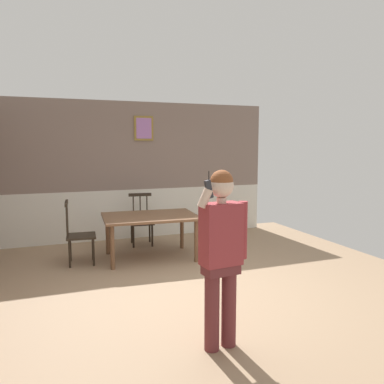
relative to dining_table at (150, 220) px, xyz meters
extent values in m
plane|color=#9E7F60|center=(0.10, -1.65, -0.65)|extent=(7.05, 7.05, 0.00)
cube|color=gray|center=(0.10, 1.55, 1.24)|extent=(5.65, 0.12, 1.76)
cube|color=silver|center=(0.10, 1.56, -0.15)|extent=(5.65, 0.14, 1.01)
cube|color=silver|center=(0.10, 1.53, 0.36)|extent=(5.65, 0.05, 0.06)
cube|color=olive|center=(0.27, 1.48, 1.59)|extent=(0.39, 0.03, 0.49)
cube|color=#AF74BC|center=(0.27, 1.46, 1.59)|extent=(0.31, 0.01, 0.41)
cube|color=brown|center=(0.00, 0.00, 0.06)|extent=(1.62, 1.19, 0.04)
cylinder|color=brown|center=(-0.70, -0.40, -0.30)|extent=(0.07, 0.07, 0.69)
cylinder|color=brown|center=(0.64, -0.49, -0.30)|extent=(0.07, 0.07, 0.69)
cylinder|color=brown|center=(-0.64, 0.49, -0.30)|extent=(0.07, 0.07, 0.69)
cylinder|color=brown|center=(0.70, 0.40, -0.30)|extent=(0.07, 0.07, 0.69)
cube|color=#2D2319|center=(0.06, 0.89, -0.22)|extent=(0.49, 0.49, 0.03)
cube|color=#2D2319|center=(0.08, 1.09, 0.30)|extent=(0.44, 0.09, 0.06)
cylinder|color=#2D2319|center=(0.22, 1.07, 0.06)|extent=(0.02, 0.02, 0.53)
cylinder|color=#2D2319|center=(0.08, 1.09, 0.06)|extent=(0.02, 0.02, 0.53)
cylinder|color=#2D2319|center=(-0.05, 1.11, 0.06)|extent=(0.02, 0.02, 0.53)
cylinder|color=#2D2319|center=(0.21, 0.70, -0.44)|extent=(0.04, 0.04, 0.41)
cylinder|color=#2D2319|center=(-0.13, 0.74, -0.44)|extent=(0.04, 0.04, 0.41)
cylinder|color=#2D2319|center=(0.26, 1.05, -0.44)|extent=(0.04, 0.04, 0.41)
cylinder|color=#2D2319|center=(-0.09, 1.09, -0.44)|extent=(0.04, 0.04, 0.41)
cube|color=#2D2319|center=(-1.12, 0.08, -0.20)|extent=(0.49, 0.49, 0.03)
cube|color=#2D2319|center=(-1.33, 0.09, 0.35)|extent=(0.08, 0.45, 0.06)
cylinder|color=#2D2319|center=(-1.32, 0.23, 0.10)|extent=(0.02, 0.02, 0.56)
cylinder|color=#2D2319|center=(-1.33, 0.09, 0.10)|extent=(0.02, 0.02, 0.56)
cylinder|color=#2D2319|center=(-1.34, -0.04, 0.10)|extent=(0.02, 0.02, 0.56)
cylinder|color=#2D2319|center=(-0.93, 0.24, -0.43)|extent=(0.04, 0.04, 0.44)
cylinder|color=#2D2319|center=(-0.96, -0.12, -0.43)|extent=(0.04, 0.04, 0.44)
cylinder|color=#2D2319|center=(-1.29, 0.27, -0.43)|extent=(0.04, 0.04, 0.44)
cylinder|color=#2D2319|center=(-1.32, -0.09, -0.43)|extent=(0.04, 0.04, 0.44)
cylinder|color=brown|center=(-0.04, -3.08, -0.25)|extent=(0.14, 0.14, 0.81)
cylinder|color=brown|center=(-0.22, -3.10, -0.25)|extent=(0.14, 0.14, 0.81)
cube|color=brown|center=(-0.13, -3.09, 0.13)|extent=(0.35, 0.22, 0.12)
cube|color=#993338|center=(-0.13, -3.09, 0.45)|extent=(0.39, 0.24, 0.57)
cylinder|color=#993338|center=(0.10, -3.06, 0.46)|extent=(0.09, 0.09, 0.55)
cylinder|color=beige|center=(-0.31, -3.12, 0.79)|extent=(0.16, 0.13, 0.19)
cylinder|color=beige|center=(-0.13, -3.09, 0.76)|extent=(0.09, 0.09, 0.05)
sphere|color=beige|center=(-0.13, -3.09, 0.90)|extent=(0.22, 0.22, 0.22)
sphere|color=brown|center=(-0.13, -3.09, 0.93)|extent=(0.21, 0.21, 0.21)
cube|color=#2D2D33|center=(-0.28, -3.14, 0.87)|extent=(0.09, 0.04, 0.17)
cylinder|color=black|center=(-0.28, -3.14, 0.99)|extent=(0.01, 0.01, 0.08)
camera|label=1|loc=(-1.61, -6.24, 1.26)|focal=36.23mm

